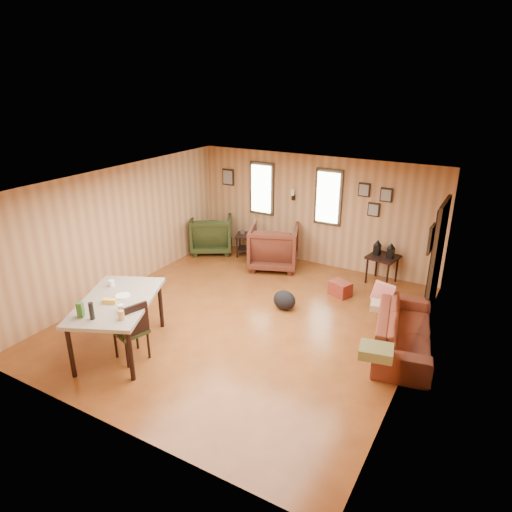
# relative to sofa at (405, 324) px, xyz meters

# --- Properties ---
(room) EXTENTS (5.54, 6.04, 2.44)m
(room) POSITION_rel_sofa_xyz_m (-2.40, -0.21, 0.80)
(room) COLOR brown
(room) RESTS_ON ground
(sofa) EXTENTS (0.99, 2.14, 0.81)m
(sofa) POSITION_rel_sofa_xyz_m (0.00, 0.00, 0.00)
(sofa) COLOR maroon
(sofa) RESTS_ON ground
(recliner_brown) EXTENTS (1.30, 1.26, 1.05)m
(recliner_brown) POSITION_rel_sofa_xyz_m (-3.22, 1.84, 0.12)
(recliner_brown) COLOR #502418
(recliner_brown) RESTS_ON ground
(recliner_green) EXTENTS (1.26, 1.24, 0.97)m
(recliner_green) POSITION_rel_sofa_xyz_m (-4.96, 1.98, 0.08)
(recliner_green) COLOR #253016
(recliner_green) RESTS_ON ground
(end_table) EXTENTS (0.63, 0.60, 0.63)m
(end_table) POSITION_rel_sofa_xyz_m (-4.07, 2.15, -0.05)
(end_table) COLOR black
(end_table) RESTS_ON ground
(side_table) EXTENTS (0.64, 0.64, 0.89)m
(side_table) POSITION_rel_sofa_xyz_m (-0.94, 2.21, 0.20)
(side_table) COLOR black
(side_table) RESTS_ON ground
(cooler) EXTENTS (0.47, 0.41, 0.28)m
(cooler) POSITION_rel_sofa_xyz_m (-1.46, 1.23, -0.26)
(cooler) COLOR maroon
(cooler) RESTS_ON ground
(backpack) EXTENTS (0.47, 0.40, 0.36)m
(backpack) POSITION_rel_sofa_xyz_m (-2.14, 0.20, -0.22)
(backpack) COLOR black
(backpack) RESTS_ON ground
(sofa_pillows) EXTENTS (0.81, 1.93, 0.39)m
(sofa_pillows) POSITION_rel_sofa_xyz_m (-0.30, -0.34, 0.11)
(sofa_pillows) COLOR brown
(sofa_pillows) RESTS_ON sofa
(dining_table) EXTENTS (1.61, 1.94, 1.10)m
(dining_table) POSITION_rel_sofa_xyz_m (-3.75, -2.21, 0.38)
(dining_table) COLOR gray
(dining_table) RESTS_ON ground
(dining_chair) EXTENTS (0.54, 0.54, 0.95)m
(dining_chair) POSITION_rel_sofa_xyz_m (-3.38, -2.31, 0.13)
(dining_chair) COLOR #253016
(dining_chair) RESTS_ON ground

